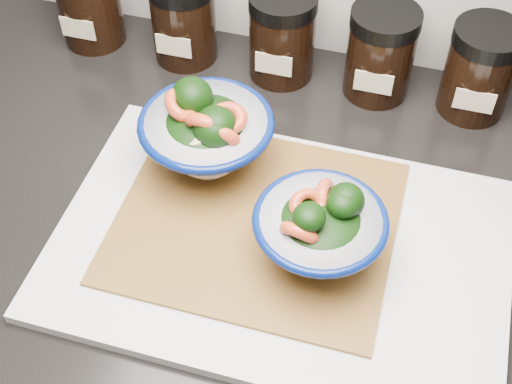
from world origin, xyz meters
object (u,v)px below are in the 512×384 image
(cutting_board, at_px, (280,248))
(bowl_right, at_px, (320,230))
(bowl_left, at_px, (207,134))
(spice_jar_c, at_px, (282,35))
(spice_jar_a, at_px, (89,2))
(spice_jar_b, at_px, (183,18))
(spice_jar_e, at_px, (480,70))
(spice_jar_d, at_px, (381,53))

(cutting_board, xyz_separation_m, bowl_right, (0.04, -0.00, 0.05))
(bowl_left, height_order, spice_jar_c, bowl_left)
(cutting_board, height_order, spice_jar_c, spice_jar_c)
(bowl_left, bearing_deg, spice_jar_a, 139.54)
(bowl_left, height_order, spice_jar_b, bowl_left)
(spice_jar_b, distance_m, spice_jar_c, 0.13)
(spice_jar_e, bearing_deg, cutting_board, -121.20)
(bowl_left, relative_size, spice_jar_c, 1.26)
(bowl_right, bearing_deg, cutting_board, 173.33)
(bowl_left, distance_m, spice_jar_d, 0.24)
(bowl_right, relative_size, spice_jar_d, 1.13)
(bowl_left, relative_size, spice_jar_b, 1.26)
(spice_jar_a, relative_size, spice_jar_b, 1.00)
(spice_jar_d, bearing_deg, cutting_board, -100.33)
(cutting_board, xyz_separation_m, spice_jar_b, (-0.20, 0.27, 0.05))
(spice_jar_c, relative_size, spice_jar_d, 1.00)
(bowl_left, bearing_deg, spice_jar_b, 116.56)
(spice_jar_a, distance_m, spice_jar_b, 0.13)
(spice_jar_c, xyz_separation_m, spice_jar_e, (0.23, 0.00, 0.00))
(spice_jar_b, height_order, spice_jar_e, same)
(spice_jar_a, bearing_deg, bowl_right, -37.22)
(spice_jar_a, xyz_separation_m, spice_jar_e, (0.49, 0.00, 0.00))
(spice_jar_a, distance_m, spice_jar_e, 0.49)
(spice_jar_e, bearing_deg, spice_jar_d, 180.00)
(spice_jar_b, relative_size, spice_jar_e, 1.00)
(bowl_left, height_order, bowl_right, bowl_left)
(bowl_left, xyz_separation_m, spice_jar_e, (0.27, 0.19, -0.00))
(cutting_board, bearing_deg, spice_jar_c, 104.53)
(bowl_right, relative_size, spice_jar_b, 1.13)
(spice_jar_c, relative_size, spice_jar_e, 1.00)
(cutting_board, height_order, spice_jar_b, spice_jar_b)
(spice_jar_a, height_order, spice_jar_d, same)
(spice_jar_b, bearing_deg, bowl_right, -49.50)
(bowl_left, xyz_separation_m, spice_jar_b, (-0.09, 0.19, -0.00))
(bowl_right, relative_size, spice_jar_e, 1.13)
(cutting_board, height_order, spice_jar_e, spice_jar_e)
(bowl_right, relative_size, spice_jar_c, 1.13)
(bowl_left, height_order, spice_jar_d, bowl_left)
(bowl_right, xyz_separation_m, spice_jar_b, (-0.24, 0.28, 0.00))
(spice_jar_c, distance_m, spice_jar_d, 0.12)
(cutting_board, relative_size, spice_jar_e, 3.98)
(spice_jar_b, xyz_separation_m, spice_jar_c, (0.13, 0.00, 0.00))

